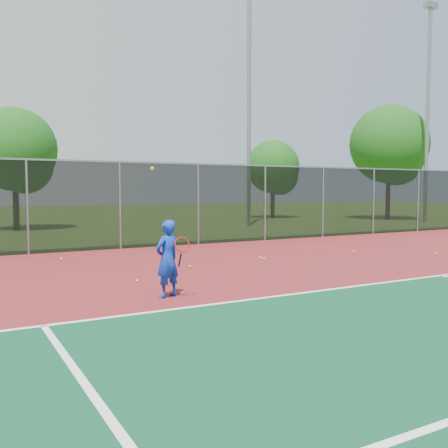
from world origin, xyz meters
The scene contains 15 objects.
court_apron centered at (0.00, 2.00, 0.01)m, with size 30.00×20.00×0.02m, color maroon.
fence_back centered at (0.00, 12.00, 1.56)m, with size 30.00×0.06×3.03m.
tennis_player centered at (-4.58, 3.99, 0.76)m, with size 0.63×0.68×2.48m.
practice_ball_0 centered at (5.21, 5.64, 0.06)m, with size 0.07×0.07×0.07m, color #CBDB19.
practice_ball_1 centered at (-2.68, 7.02, 0.06)m, with size 0.07×0.07×0.07m, color #CBDB19.
practice_ball_2 centered at (3.39, 7.35, 0.06)m, with size 0.07×0.07×0.07m, color #CBDB19.
practice_ball_3 centered at (-0.19, 7.26, 0.06)m, with size 0.07×0.07×0.07m, color #CBDB19.
practice_ball_4 centered at (-4.59, 5.71, 0.06)m, with size 0.07×0.07×0.07m, color #CBDB19.
practice_ball_5 centered at (-0.16, 7.49, 0.06)m, with size 0.07×0.07×0.07m, color #CBDB19.
practice_ball_6 centered at (-5.36, 10.09, 0.06)m, with size 0.07×0.07×0.07m, color #CBDB19.
floodlight_n centered at (6.70, 19.20, 7.51)m, with size 0.90×0.40×13.44m.
floodlight_ne centered at (17.98, 16.42, 7.51)m, with size 0.90×0.40×13.44m.
tree_back_left centered at (-5.05, 22.48, 3.89)m, with size 4.22×4.22×6.20m.
tree_back_mid centered at (12.47, 24.95, 3.51)m, with size 3.81×3.81×5.59m.
tree_back_right centered at (18.48, 19.73, 4.91)m, with size 5.33×5.33×7.82m.
Camera 1 is at (-8.21, -4.76, 2.08)m, focal length 40.00 mm.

